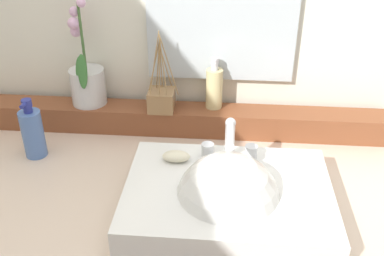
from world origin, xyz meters
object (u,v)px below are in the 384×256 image
(soap_bar, at_px, (176,156))
(potted_plant, at_px, (87,80))
(lotion_bottle, at_px, (33,132))
(reed_diffuser, at_px, (162,99))
(soap_dispenser, at_px, (214,87))
(sink_basin, at_px, (227,201))

(soap_bar, xyz_separation_m, potted_plant, (-0.31, 0.29, 0.07))
(potted_plant, relative_size, lotion_bottle, 1.85)
(reed_diffuser, bearing_deg, soap_bar, -74.21)
(soap_dispenser, height_order, reed_diffuser, reed_diffuser)
(potted_plant, bearing_deg, reed_diffuser, -6.32)
(soap_bar, relative_size, reed_diffuser, 0.28)
(sink_basin, bearing_deg, lotion_bottle, 159.01)
(soap_bar, height_order, potted_plant, potted_plant)
(sink_basin, height_order, potted_plant, potted_plant)
(lotion_bottle, bearing_deg, soap_bar, -14.10)
(soap_dispenser, distance_m, lotion_bottle, 0.54)
(reed_diffuser, bearing_deg, soap_dispenser, 11.16)
(soap_bar, bearing_deg, soap_dispenser, 74.41)
(potted_plant, xyz_separation_m, reed_diffuser, (0.23, -0.03, -0.04))
(soap_dispenser, relative_size, lotion_bottle, 0.91)
(sink_basin, xyz_separation_m, lotion_bottle, (-0.55, 0.21, 0.04))
(potted_plant, relative_size, soap_dispenser, 2.04)
(soap_dispenser, bearing_deg, lotion_bottle, -159.23)
(potted_plant, distance_m, soap_dispenser, 0.39)
(reed_diffuser, height_order, lotion_bottle, reed_diffuser)
(sink_basin, distance_m, lotion_bottle, 0.59)
(soap_bar, xyz_separation_m, reed_diffuser, (-0.07, 0.26, 0.03))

